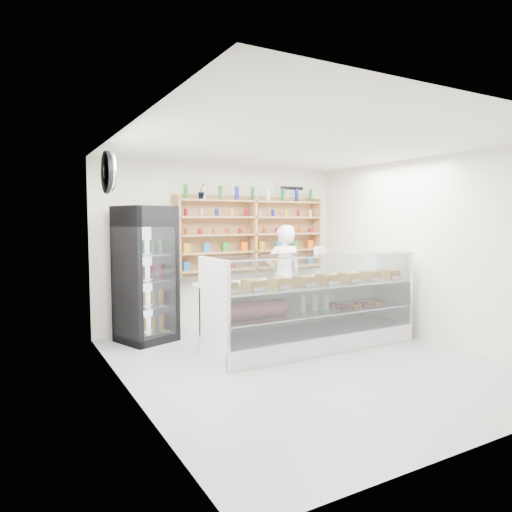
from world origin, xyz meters
TOP-DOWN VIEW (x-y plane):
  - room at (0.00, 0.00)m, footprint 5.00×5.00m
  - display_counter at (0.50, 0.57)m, footprint 3.15×0.94m
  - shop_worker at (0.77, 1.74)m, footprint 0.68×0.49m
  - drinks_cooler at (-1.51, 2.07)m, footprint 0.94×0.92m
  - wall_shelving at (0.50, 2.34)m, footprint 2.84×0.28m
  - potted_plant at (-0.46, 2.34)m, footprint 0.15×0.13m
  - security_mirror at (-2.17, 1.20)m, footprint 0.15×0.50m
  - wall_sign at (1.40, 2.47)m, footprint 0.62×0.03m

SIDE VIEW (x-z plane):
  - display_counter at x=0.50m, z-range -0.31..1.06m
  - shop_worker at x=0.77m, z-range 0.00..1.77m
  - drinks_cooler at x=-1.51m, z-range 0.00..2.07m
  - room at x=0.00m, z-range -1.10..3.90m
  - wall_shelving at x=0.50m, z-range 0.93..2.26m
  - potted_plant at x=-0.46m, z-range 2.20..2.47m
  - security_mirror at x=-2.17m, z-range 2.20..2.70m
  - wall_sign at x=1.40m, z-range 2.35..2.55m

